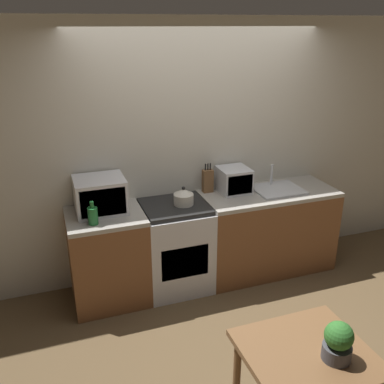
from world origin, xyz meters
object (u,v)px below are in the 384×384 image
at_px(stove_range, 175,246).
at_px(dining_table, 306,366).
at_px(kettle, 184,197).
at_px(toaster_oven, 234,180).
at_px(microwave, 100,195).
at_px(bottle, 93,215).

height_order(stove_range, dining_table, stove_range).
relative_size(kettle, dining_table, 0.26).
bearing_deg(dining_table, toaster_oven, 77.14).
xyz_separation_m(stove_range, kettle, (0.08, -0.02, 0.53)).
bearing_deg(microwave, stove_range, -7.32).
relative_size(microwave, toaster_oven, 1.43).
xyz_separation_m(stove_range, dining_table, (0.20, -1.96, 0.17)).
relative_size(stove_range, kettle, 4.70).
xyz_separation_m(kettle, microwave, (-0.77, 0.11, 0.08)).
bearing_deg(kettle, toaster_oven, 14.02).
xyz_separation_m(toaster_oven, dining_table, (-0.48, -2.09, -0.41)).
relative_size(stove_range, dining_table, 1.21).
bearing_deg(bottle, stove_range, 11.90).
distance_m(stove_range, dining_table, 1.98).
distance_m(kettle, microwave, 0.78).
bearing_deg(bottle, toaster_oven, 11.40).
distance_m(microwave, bottle, 0.29).
distance_m(stove_range, toaster_oven, 0.90).
xyz_separation_m(microwave, bottle, (-0.11, -0.26, -0.08)).
bearing_deg(stove_range, dining_table, -84.12).
bearing_deg(stove_range, kettle, -12.70).
bearing_deg(bottle, microwave, 67.55).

